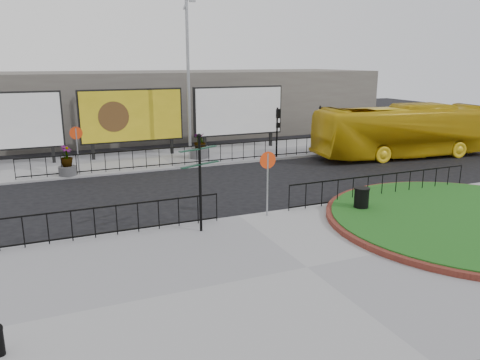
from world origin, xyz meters
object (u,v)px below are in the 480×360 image
bus (405,131)px  lamp_post (188,79)px  billboard_mid (132,116)px  planter_a (67,163)px  planter_b (198,150)px  litter_bin (361,200)px  planter_c (201,149)px  fingerpost_sign (200,173)px

bus → lamp_post: bearing=78.6°
billboard_mid → planter_a: 5.72m
bus → planter_b: size_ratio=7.75×
litter_bin → bus: (9.56, 8.33, 1.00)m
billboard_mid → bus: size_ratio=0.53×
planter_b → planter_c: planter_b is taller
fingerpost_sign → planter_b: 12.65m
fingerpost_sign → planter_c: fingerpost_sign is taller
bus → planter_b: 12.79m
planter_a → planter_b: bearing=11.6°
bus → planter_a: bearing=89.5°
billboard_mid → fingerpost_sign: size_ratio=1.83×
billboard_mid → planter_c: (3.70, -1.97, -1.95)m
litter_bin → fingerpost_sign: bearing=175.3°
fingerpost_sign → bus: size_ratio=0.29×
fingerpost_sign → bus: bearing=6.9°
fingerpost_sign → lamp_post: bearing=55.2°
litter_bin → planter_b: 12.72m
litter_bin → bus: bus is taller
lamp_post → planter_a: bearing=-167.3°
planter_c → bus: bearing=-19.5°
planter_b → planter_a: bearing=-168.4°
planter_c → planter_b: bearing=-166.5°
billboard_mid → planter_b: (3.50, -2.02, -1.99)m
planter_a → planter_b: size_ratio=1.03×
billboard_mid → bus: (15.56, -6.16, -0.98)m
bus → planter_c: 12.61m
litter_bin → planter_a: 14.85m
bus → planter_c: bearing=77.6°
planter_a → planter_c: bearing=11.6°
planter_b → billboard_mid: bearing=150.0°
bus → planter_c: (-11.86, 4.19, -0.98)m
billboard_mid → planter_a: bearing=-138.7°
lamp_post → bus: size_ratio=0.79×
billboard_mid → lamp_post: bearing=-33.3°
billboard_mid → bus: bearing=-21.6°
fingerpost_sign → bus: 17.72m
planter_a → planter_c: planter_a is taller
bus → litter_bin: bearing=138.1°
planter_c → lamp_post: bearing=180.0°
litter_bin → planter_a: (-10.07, 10.92, 0.13)m
billboard_mid → planter_a: billboard_mid is taller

